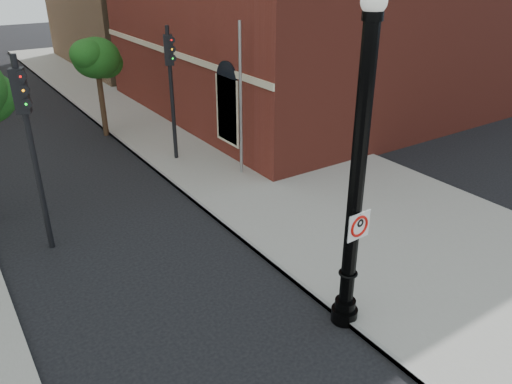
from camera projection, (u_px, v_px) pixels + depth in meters
ground at (247, 335)px, 10.74m from camera, size 120.00×120.00×0.00m
sidewalk_right at (238, 146)px, 21.23m from camera, size 8.00×60.00×0.12m
curb_edge at (151, 165)px, 19.25m from camera, size 0.10×60.00×0.14m
lamppost at (356, 191)px, 9.82m from camera, size 0.59×0.59×6.95m
no_parking_sign at (359, 226)px, 9.99m from camera, size 0.59×0.08×0.59m
traffic_signal_left at (27, 124)px, 12.46m from camera, size 0.42×0.47×5.31m
traffic_signal_right at (171, 73)px, 18.39m from camera, size 0.41×0.46×5.16m
utility_pole at (241, 103)px, 17.39m from camera, size 0.11×0.11×5.50m
street_tree_c at (97, 59)px, 21.27m from camera, size 2.39×2.16×4.31m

